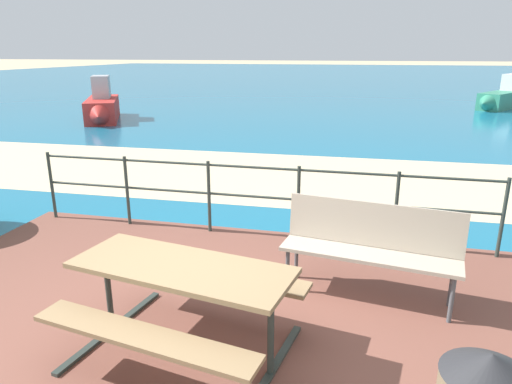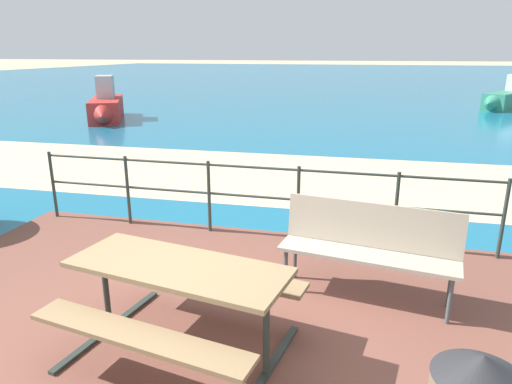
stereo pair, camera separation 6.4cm
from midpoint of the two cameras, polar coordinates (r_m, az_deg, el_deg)
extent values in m
plane|color=tan|center=(4.07, -8.83, -18.80)|extent=(240.00, 240.00, 0.00)
cube|color=brown|center=(4.05, -8.86, -18.46)|extent=(6.40, 5.20, 0.06)
cube|color=#196B8E|center=(43.10, 12.39, 13.59)|extent=(90.00, 90.00, 0.01)
cube|color=beige|center=(9.05, 4.78, 1.90)|extent=(54.06, 4.85, 0.01)
cube|color=#8C704C|center=(3.57, -9.21, -9.22)|extent=(1.79, 0.94, 0.04)
cube|color=#8C704C|center=(3.35, -13.98, -16.96)|extent=(1.73, 0.55, 0.04)
cube|color=#8C704C|center=(4.09, -5.05, -9.84)|extent=(1.73, 0.55, 0.04)
cylinder|color=#2D3833|center=(4.15, -17.70, -11.68)|extent=(0.06, 0.06, 0.74)
cube|color=#2D3833|center=(4.32, -17.26, -15.83)|extent=(0.28, 1.28, 0.03)
cylinder|color=#2D3833|center=(3.46, 1.85, -17.06)|extent=(0.06, 0.06, 0.74)
cube|color=#2D3833|center=(3.67, 1.79, -21.67)|extent=(0.28, 1.28, 0.03)
cube|color=tan|center=(4.52, 14.03, -7.61)|extent=(1.72, 0.65, 0.04)
cube|color=tan|center=(4.59, 14.60, -4.00)|extent=(1.67, 0.33, 0.44)
cylinder|color=#4C5156|center=(4.64, 4.12, -9.60)|extent=(0.04, 0.04, 0.46)
cylinder|color=#4C5156|center=(4.89, 5.26, -8.13)|extent=(0.04, 0.04, 0.46)
cylinder|color=#4C5156|center=(4.46, 23.34, -12.24)|extent=(0.04, 0.04, 0.46)
cylinder|color=#4C5156|center=(4.73, 23.36, -10.53)|extent=(0.04, 0.04, 0.46)
cylinder|color=#2D3833|center=(7.17, -23.67, 0.84)|extent=(0.04, 0.04, 0.96)
cylinder|color=#2D3833|center=(6.53, -15.38, 0.20)|extent=(0.04, 0.04, 0.96)
cylinder|color=#2D3833|center=(6.05, -5.55, -0.58)|extent=(0.04, 0.04, 0.96)
cylinder|color=#2D3833|center=(5.78, 5.57, -1.43)|extent=(0.04, 0.04, 0.96)
cylinder|color=#2D3833|center=(5.75, 17.29, -2.27)|extent=(0.04, 0.04, 0.96)
cylinder|color=#2D3833|center=(5.95, 28.68, -2.99)|extent=(0.04, 0.04, 0.96)
cylinder|color=#2D3833|center=(5.77, -0.12, 3.09)|extent=(5.90, 0.03, 0.03)
cylinder|color=#2D3833|center=(5.87, -0.12, -0.55)|extent=(5.90, 0.03, 0.03)
cone|color=#262628|center=(2.44, 27.02, -18.82)|extent=(0.44, 0.44, 0.12)
cube|color=red|center=(17.53, -17.96, 9.80)|extent=(2.36, 3.36, 0.75)
cube|color=#A5A8AD|center=(17.71, -18.13, 12.34)|extent=(1.02, 1.27, 0.78)
cone|color=red|center=(15.67, -18.46, 8.97)|extent=(0.83, 0.75, 0.68)
cone|color=#338466|center=(20.88, 27.14, 9.75)|extent=(0.80, 0.76, 0.63)
camera|label=1|loc=(0.03, -89.69, 0.09)|focal=32.18mm
camera|label=2|loc=(0.03, 90.31, -0.09)|focal=32.18mm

